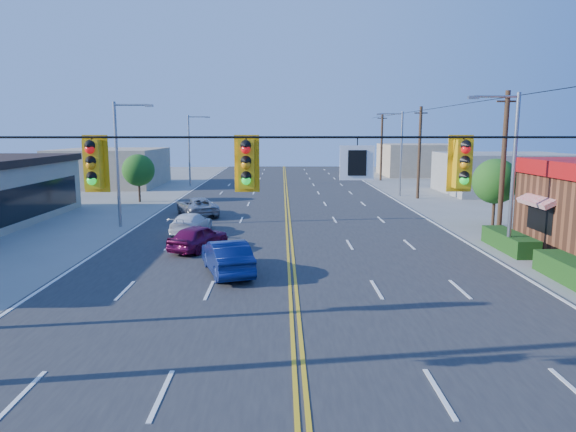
{
  "coord_description": "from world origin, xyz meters",
  "views": [
    {
      "loc": [
        -0.44,
        -11.14,
        6.11
      ],
      "look_at": [
        -0.14,
        12.68,
        2.2
      ],
      "focal_mm": 32.0,
      "sensor_mm": 36.0,
      "label": 1
    }
  ],
  "objects_px": {
    "car_blue": "(227,258)",
    "car_silver": "(197,207)",
    "car_white": "(191,224)",
    "signal_span": "(296,189)",
    "car_magenta": "(199,238)"
  },
  "relations": [
    {
      "from": "car_blue",
      "to": "car_silver",
      "type": "bearing_deg",
      "value": -93.53
    },
    {
      "from": "car_blue",
      "to": "car_white",
      "type": "height_order",
      "value": "car_blue"
    },
    {
      "from": "signal_span",
      "to": "car_white",
      "type": "height_order",
      "value": "signal_span"
    },
    {
      "from": "car_blue",
      "to": "car_silver",
      "type": "distance_m",
      "value": 16.03
    },
    {
      "from": "car_blue",
      "to": "car_silver",
      "type": "relative_size",
      "value": 0.92
    },
    {
      "from": "signal_span",
      "to": "car_blue",
      "type": "distance_m",
      "value": 11.56
    },
    {
      "from": "signal_span",
      "to": "car_magenta",
      "type": "height_order",
      "value": "signal_span"
    },
    {
      "from": "car_magenta",
      "to": "car_silver",
      "type": "bearing_deg",
      "value": -55.86
    },
    {
      "from": "car_white",
      "to": "car_blue",
      "type": "bearing_deg",
      "value": 118.13
    },
    {
      "from": "signal_span",
      "to": "car_silver",
      "type": "bearing_deg",
      "value": 104.04
    },
    {
      "from": "car_magenta",
      "to": "car_blue",
      "type": "height_order",
      "value": "car_blue"
    },
    {
      "from": "car_magenta",
      "to": "car_blue",
      "type": "xyz_separation_m",
      "value": [
        1.94,
        -4.48,
        0.07
      ]
    },
    {
      "from": "car_white",
      "to": "car_silver",
      "type": "bearing_deg",
      "value": -74.92
    },
    {
      "from": "car_white",
      "to": "car_silver",
      "type": "xyz_separation_m",
      "value": [
        -0.68,
        6.48,
        0.07
      ]
    },
    {
      "from": "car_blue",
      "to": "signal_span",
      "type": "bearing_deg",
      "value": 87.16
    }
  ]
}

